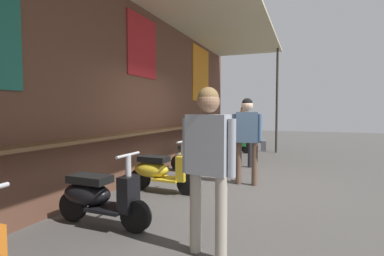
{
  "coord_description": "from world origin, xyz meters",
  "views": [
    {
      "loc": [
        -5.73,
        -1.42,
        1.49
      ],
      "look_at": [
        1.12,
        1.23,
        1.06
      ],
      "focal_mm": 27.5,
      "sensor_mm": 36.0,
      "label": 1
    }
  ],
  "objects_px": {
    "scooter_teal": "(216,148)",
    "shopper_with_handbag": "(245,130)",
    "shopper_passing": "(208,152)",
    "scooter_black": "(98,196)",
    "scooter_cream": "(195,156)",
    "scooter_green": "(230,142)",
    "scooter_yellow": "(159,171)",
    "shopper_browsing": "(248,132)"
  },
  "relations": [
    {
      "from": "scooter_cream",
      "to": "scooter_teal",
      "type": "distance_m",
      "value": 1.78
    },
    {
      "from": "shopper_with_handbag",
      "to": "shopper_passing",
      "type": "bearing_deg",
      "value": 171.96
    },
    {
      "from": "shopper_with_handbag",
      "to": "shopper_passing",
      "type": "height_order",
      "value": "shopper_passing"
    },
    {
      "from": "scooter_teal",
      "to": "scooter_yellow",
      "type": "bearing_deg",
      "value": -85.73
    },
    {
      "from": "scooter_yellow",
      "to": "shopper_passing",
      "type": "height_order",
      "value": "shopper_passing"
    },
    {
      "from": "scooter_black",
      "to": "scooter_teal",
      "type": "distance_m",
      "value": 5.37
    },
    {
      "from": "scooter_teal",
      "to": "scooter_green",
      "type": "xyz_separation_m",
      "value": [
        1.83,
        0.0,
        0.0
      ]
    },
    {
      "from": "scooter_cream",
      "to": "shopper_passing",
      "type": "height_order",
      "value": "shopper_passing"
    },
    {
      "from": "scooter_teal",
      "to": "shopper_browsing",
      "type": "relative_size",
      "value": 0.8
    },
    {
      "from": "scooter_cream",
      "to": "shopper_browsing",
      "type": "bearing_deg",
      "value": -31.01
    },
    {
      "from": "shopper_with_handbag",
      "to": "scooter_yellow",
      "type": "bearing_deg",
      "value": 146.74
    },
    {
      "from": "scooter_teal",
      "to": "shopper_passing",
      "type": "xyz_separation_m",
      "value": [
        -5.63,
        -1.59,
        0.69
      ]
    },
    {
      "from": "scooter_black",
      "to": "shopper_with_handbag",
      "type": "height_order",
      "value": "shopper_with_handbag"
    },
    {
      "from": "scooter_cream",
      "to": "shopper_browsing",
      "type": "relative_size",
      "value": 0.8
    },
    {
      "from": "scooter_yellow",
      "to": "shopper_with_handbag",
      "type": "height_order",
      "value": "shopper_with_handbag"
    },
    {
      "from": "scooter_teal",
      "to": "shopper_with_handbag",
      "type": "height_order",
      "value": "shopper_with_handbag"
    },
    {
      "from": "scooter_black",
      "to": "scooter_teal",
      "type": "height_order",
      "value": "same"
    },
    {
      "from": "scooter_black",
      "to": "scooter_teal",
      "type": "relative_size",
      "value": 1.0
    },
    {
      "from": "scooter_yellow",
      "to": "shopper_with_handbag",
      "type": "distance_m",
      "value": 3.22
    },
    {
      "from": "scooter_yellow",
      "to": "scooter_green",
      "type": "xyz_separation_m",
      "value": [
        5.48,
        -0.0,
        0.0
      ]
    },
    {
      "from": "scooter_black",
      "to": "scooter_cream",
      "type": "bearing_deg",
      "value": 91.13
    },
    {
      "from": "scooter_teal",
      "to": "scooter_green",
      "type": "bearing_deg",
      "value": 94.27
    },
    {
      "from": "scooter_black",
      "to": "shopper_browsing",
      "type": "xyz_separation_m",
      "value": [
        2.81,
        -1.42,
        0.69
      ]
    },
    {
      "from": "scooter_black",
      "to": "scooter_cream",
      "type": "distance_m",
      "value": 3.59
    },
    {
      "from": "shopper_browsing",
      "to": "scooter_yellow",
      "type": "bearing_deg",
      "value": 119.86
    },
    {
      "from": "scooter_black",
      "to": "scooter_yellow",
      "type": "relative_size",
      "value": 1.0
    },
    {
      "from": "scooter_yellow",
      "to": "shopper_passing",
      "type": "xyz_separation_m",
      "value": [
        -1.99,
        -1.59,
        0.69
      ]
    },
    {
      "from": "scooter_black",
      "to": "scooter_yellow",
      "type": "height_order",
      "value": "same"
    },
    {
      "from": "shopper_with_handbag",
      "to": "scooter_green",
      "type": "bearing_deg",
      "value": 7.12
    },
    {
      "from": "scooter_yellow",
      "to": "shopper_browsing",
      "type": "bearing_deg",
      "value": 39.87
    },
    {
      "from": "shopper_passing",
      "to": "scooter_black",
      "type": "bearing_deg",
      "value": -92.11
    },
    {
      "from": "scooter_green",
      "to": "shopper_browsing",
      "type": "height_order",
      "value": "shopper_browsing"
    },
    {
      "from": "scooter_cream",
      "to": "scooter_green",
      "type": "distance_m",
      "value": 3.61
    },
    {
      "from": "scooter_teal",
      "to": "scooter_cream",
      "type": "bearing_deg",
      "value": -85.73
    },
    {
      "from": "scooter_black",
      "to": "shopper_passing",
      "type": "height_order",
      "value": "shopper_passing"
    },
    {
      "from": "scooter_teal",
      "to": "shopper_passing",
      "type": "distance_m",
      "value": 5.9
    },
    {
      "from": "scooter_yellow",
      "to": "scooter_cream",
      "type": "distance_m",
      "value": 1.87
    },
    {
      "from": "scooter_teal",
      "to": "shopper_with_handbag",
      "type": "distance_m",
      "value": 1.33
    },
    {
      "from": "scooter_green",
      "to": "shopper_passing",
      "type": "distance_m",
      "value": 7.66
    },
    {
      "from": "scooter_yellow",
      "to": "shopper_browsing",
      "type": "relative_size",
      "value": 0.8
    },
    {
      "from": "scooter_green",
      "to": "scooter_cream",
      "type": "bearing_deg",
      "value": -93.95
    },
    {
      "from": "scooter_yellow",
      "to": "scooter_teal",
      "type": "relative_size",
      "value": 1.0
    }
  ]
}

